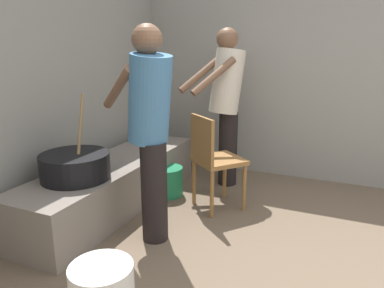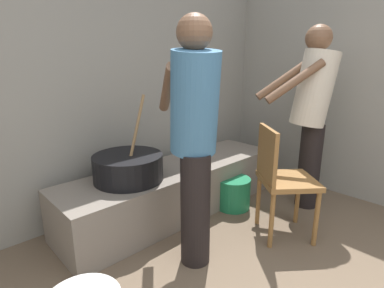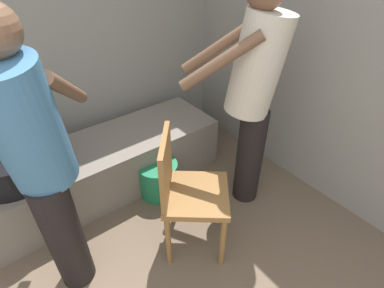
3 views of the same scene
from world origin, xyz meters
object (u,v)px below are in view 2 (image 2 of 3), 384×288
Objects in this scene: chair_brown_wood at (281,177)px; cooking_pot_main at (128,167)px; cook_in_blue_shirt at (194,130)px; cook_in_cream_shirt at (312,108)px; bucket_green_plastic at (233,193)px.

cooking_pot_main is at bearing 132.28° from chair_brown_wood.
cook_in_blue_shirt is (0.11, -0.64, 0.39)m from cooking_pot_main.
cooking_pot_main is 0.41× the size of cook_in_blue_shirt.
cooking_pot_main is 1.68m from cook_in_cream_shirt.
cook_in_blue_shirt is at bearing 173.72° from cook_in_cream_shirt.
cooking_pot_main is at bearing 159.61° from bucket_green_plastic.
cook_in_blue_shirt is 0.85m from chair_brown_wood.
cook_in_cream_shirt reaches higher than cooking_pot_main.
cook_in_cream_shirt is 5.11× the size of bucket_green_plastic.
cook_in_cream_shirt is (1.43, -0.78, 0.41)m from cooking_pot_main.
bucket_green_plastic is at bearing 20.34° from cook_in_blue_shirt.
cook_in_cream_shirt is 0.78m from chair_brown_wood.
cooking_pot_main is 0.75× the size of chair_brown_wood.
cook_in_blue_shirt is at bearing 160.43° from chair_brown_wood.
cook_in_cream_shirt is at bearing -28.60° from cooking_pot_main.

